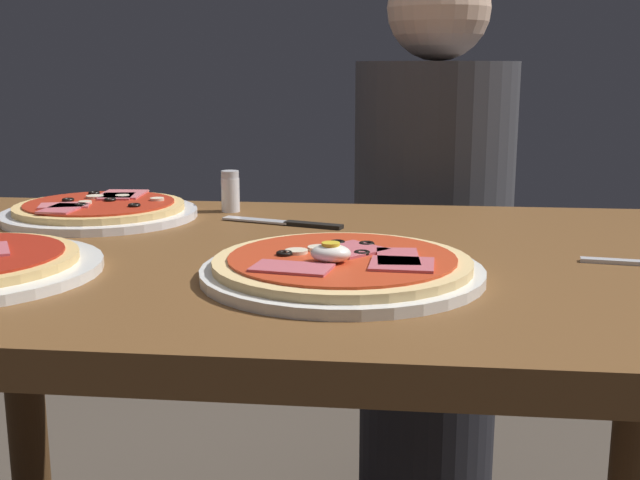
% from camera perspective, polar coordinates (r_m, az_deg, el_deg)
% --- Properties ---
extents(dining_table, '(1.20, 0.75, 0.74)m').
position_cam_1_polar(dining_table, '(1.05, -2.22, -7.35)').
color(dining_table, brown).
rests_on(dining_table, ground).
extents(pizza_foreground, '(0.32, 0.32, 0.05)m').
position_cam_1_polar(pizza_foreground, '(0.89, 1.60, -1.97)').
color(pizza_foreground, white).
rests_on(pizza_foreground, dining_table).
extents(pizza_across_right, '(0.30, 0.30, 0.03)m').
position_cam_1_polar(pizza_across_right, '(1.29, -15.46, 2.06)').
color(pizza_across_right, white).
rests_on(pizza_across_right, dining_table).
extents(fork, '(0.16, 0.04, 0.00)m').
position_cam_1_polar(fork, '(1.02, 21.80, -1.52)').
color(fork, silver).
rests_on(fork, dining_table).
extents(knife, '(0.19, 0.08, 0.01)m').
position_cam_1_polar(knife, '(1.19, -2.16, 1.22)').
color(knife, silver).
rests_on(knife, dining_table).
extents(salt_shaker, '(0.03, 0.03, 0.07)m').
position_cam_1_polar(salt_shaker, '(1.31, -6.43, 3.47)').
color(salt_shaker, white).
rests_on(salt_shaker, dining_table).
extents(diner_person, '(0.32, 0.32, 1.18)m').
position_cam_1_polar(diner_person, '(1.66, 7.95, -2.09)').
color(diner_person, black).
rests_on(diner_person, ground).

